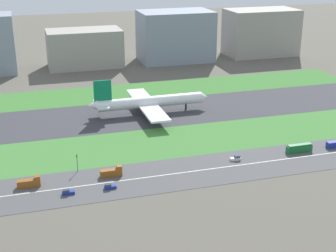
% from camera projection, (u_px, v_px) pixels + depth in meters
% --- Properties ---
extents(ground_plane, '(800.00, 800.00, 0.00)m').
position_uv_depth(ground_plane, '(147.00, 114.00, 260.04)').
color(ground_plane, '#5B564C').
extents(runway, '(280.00, 46.00, 0.10)m').
position_uv_depth(runway, '(147.00, 113.00, 260.02)').
color(runway, '#38383D').
rests_on(runway, ground_plane).
extents(grass_median_north, '(280.00, 36.00, 0.10)m').
position_uv_depth(grass_median_north, '(130.00, 92.00, 296.80)').
color(grass_median_north, '#3D7A33').
rests_on(grass_median_north, ground_plane).
extents(grass_median_south, '(280.00, 36.00, 0.10)m').
position_uv_depth(grass_median_south, '(169.00, 142.00, 223.24)').
color(grass_median_south, '#427F38').
rests_on(grass_median_south, ground_plane).
extents(highway, '(280.00, 28.00, 0.10)m').
position_uv_depth(highway, '(192.00, 171.00, 194.53)').
color(highway, '#4C4C4F').
rests_on(highway, ground_plane).
extents(highway_centerline, '(266.00, 0.50, 0.01)m').
position_uv_depth(highway_centerline, '(192.00, 171.00, 194.51)').
color(highway_centerline, silver).
rests_on(highway_centerline, highway).
extents(airliner, '(65.00, 56.00, 19.70)m').
position_uv_depth(airliner, '(147.00, 102.00, 257.98)').
color(airliner, white).
rests_on(airliner, runway).
extents(car_4, '(4.40, 1.80, 2.00)m').
position_uv_depth(car_4, '(110.00, 187.00, 180.70)').
color(car_4, navy).
rests_on(car_4, highway).
extents(bus_0, '(11.60, 2.50, 3.50)m').
position_uv_depth(bus_0, '(299.00, 148.00, 211.86)').
color(bus_0, '#19662D').
rests_on(bus_0, highway).
extents(car_0, '(4.40, 1.80, 2.00)m').
position_uv_depth(car_0, '(68.00, 192.00, 176.65)').
color(car_0, navy).
rests_on(car_0, highway).
extents(truck_0, '(8.40, 2.50, 4.00)m').
position_uv_depth(truck_0, '(29.00, 183.00, 181.90)').
color(truck_0, brown).
rests_on(truck_0, highway).
extents(car_3, '(4.40, 1.80, 2.00)m').
position_uv_depth(car_3, '(236.00, 158.00, 204.29)').
color(car_3, silver).
rests_on(car_3, highway).
extents(truck_2, '(8.40, 2.50, 4.00)m').
position_uv_depth(truck_2, '(112.00, 172.00, 190.12)').
color(truck_2, brown).
rests_on(truck_2, highway).
extents(truck_1, '(8.40, 2.50, 4.00)m').
position_uv_depth(truck_1, '(336.00, 144.00, 216.82)').
color(truck_1, navy).
rests_on(truck_1, highway).
extents(traffic_light, '(0.36, 0.50, 7.20)m').
position_uv_depth(traffic_light, '(77.00, 162.00, 193.12)').
color(traffic_light, '#4C4C51').
rests_on(traffic_light, highway).
extents(hangar_building, '(52.35, 28.61, 26.54)m').
position_uv_depth(hangar_building, '(85.00, 48.00, 353.17)').
color(hangar_building, '#9E998E').
rests_on(hangar_building, ground_plane).
extents(office_tower, '(53.64, 33.61, 37.05)m').
position_uv_depth(office_tower, '(175.00, 36.00, 369.53)').
color(office_tower, gray).
rests_on(office_tower, ground_plane).
extents(cargo_warehouse, '(54.81, 30.93, 35.69)m').
position_uv_depth(cargo_warehouse, '(261.00, 32.00, 388.66)').
color(cargo_warehouse, '#9E998E').
rests_on(cargo_warehouse, ground_plane).
extents(fuel_tank_west, '(17.53, 17.53, 14.22)m').
position_uv_depth(fuel_tank_west, '(79.00, 45.00, 396.05)').
color(fuel_tank_west, silver).
rests_on(fuel_tank_west, ground_plane).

